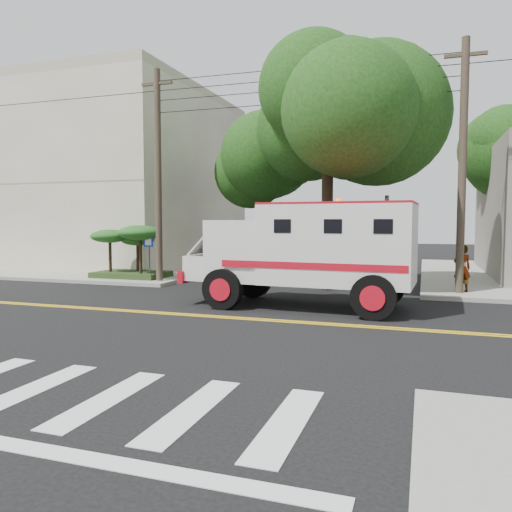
% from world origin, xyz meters
% --- Properties ---
extents(ground, '(100.00, 100.00, 0.00)m').
position_xyz_m(ground, '(0.00, 0.00, 0.00)').
color(ground, black).
rests_on(ground, ground).
extents(sidewalk_nw, '(17.00, 17.00, 0.15)m').
position_xyz_m(sidewalk_nw, '(-13.50, 13.50, 0.07)').
color(sidewalk_nw, gray).
rests_on(sidewalk_nw, ground).
extents(building_left, '(16.00, 14.00, 10.00)m').
position_xyz_m(building_left, '(-15.50, 15.00, 5.15)').
color(building_left, '#B1A591').
rests_on(building_left, sidewalk_nw).
extents(utility_pole_left, '(0.28, 0.28, 9.00)m').
position_xyz_m(utility_pole_left, '(-5.60, 6.00, 4.50)').
color(utility_pole_left, '#382D23').
rests_on(utility_pole_left, ground).
extents(utility_pole_right, '(0.28, 0.28, 9.00)m').
position_xyz_m(utility_pole_right, '(6.30, 6.20, 4.50)').
color(utility_pole_right, '#382D23').
rests_on(utility_pole_right, ground).
extents(tree_main, '(6.08, 5.70, 9.85)m').
position_xyz_m(tree_main, '(1.94, 6.21, 7.20)').
color(tree_main, black).
rests_on(tree_main, ground).
extents(tree_left, '(4.48, 4.20, 7.70)m').
position_xyz_m(tree_left, '(-2.68, 11.79, 5.73)').
color(tree_left, black).
rests_on(tree_left, ground).
extents(tree_right, '(4.80, 4.50, 8.20)m').
position_xyz_m(tree_right, '(8.84, 15.77, 6.09)').
color(tree_right, black).
rests_on(tree_right, ground).
extents(traffic_signal, '(0.15, 0.18, 3.60)m').
position_xyz_m(traffic_signal, '(3.80, 5.60, 2.23)').
color(traffic_signal, '#3F3F42').
rests_on(traffic_signal, ground).
extents(accessibility_sign, '(0.45, 0.10, 2.02)m').
position_xyz_m(accessibility_sign, '(-6.20, 6.17, 1.37)').
color(accessibility_sign, '#3F3F42').
rests_on(accessibility_sign, ground).
extents(palm_planter, '(3.52, 2.63, 2.36)m').
position_xyz_m(palm_planter, '(-7.44, 6.62, 1.65)').
color(palm_planter, '#1E3314').
rests_on(palm_planter, sidewalk_nw).
extents(armored_truck, '(7.23, 3.18, 3.23)m').
position_xyz_m(armored_truck, '(1.72, 2.34, 1.84)').
color(armored_truck, silver).
rests_on(armored_truck, ground).
extents(pedestrian_a, '(0.71, 0.58, 1.69)m').
position_xyz_m(pedestrian_a, '(6.40, 6.40, 1.00)').
color(pedestrian_a, gray).
rests_on(pedestrian_a, sidewalk_ne).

